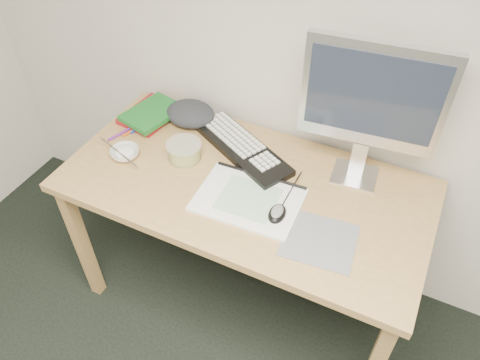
# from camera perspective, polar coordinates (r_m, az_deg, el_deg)

# --- Properties ---
(desk) EXTENTS (1.40, 0.70, 0.75)m
(desk) POSITION_cam_1_polar(r_m,az_deg,el_deg) (1.84, 0.53, -2.19)
(desk) COLOR tan
(desk) RESTS_ON ground
(mousepad) EXTENTS (0.26, 0.25, 0.00)m
(mousepad) POSITION_cam_1_polar(r_m,az_deg,el_deg) (1.62, 9.66, -7.26)
(mousepad) COLOR slate
(mousepad) RESTS_ON desk
(sketchpad) EXTENTS (0.39, 0.29, 0.01)m
(sketchpad) POSITION_cam_1_polar(r_m,az_deg,el_deg) (1.72, 1.03, -2.39)
(sketchpad) COLOR white
(sketchpad) RESTS_ON desk
(keyboard) EXTENTS (0.50, 0.36, 0.03)m
(keyboard) POSITION_cam_1_polar(r_m,az_deg,el_deg) (1.91, 0.25, 3.88)
(keyboard) COLOR black
(keyboard) RESTS_ON desk
(monitor) EXTENTS (0.48, 0.16, 0.56)m
(monitor) POSITION_cam_1_polar(r_m,az_deg,el_deg) (1.65, 15.80, 9.38)
(monitor) COLOR silver
(monitor) RESTS_ON desk
(mouse) EXTENTS (0.07, 0.10, 0.03)m
(mouse) POSITION_cam_1_polar(r_m,az_deg,el_deg) (1.65, 4.56, -3.86)
(mouse) COLOR black
(mouse) RESTS_ON sketchpad
(rice_bowl) EXTENTS (0.12, 0.12, 0.04)m
(rice_bowl) POSITION_cam_1_polar(r_m,az_deg,el_deg) (1.94, -13.85, 3.18)
(rice_bowl) COLOR silver
(rice_bowl) RESTS_ON desk
(chopsticks) EXTENTS (0.24, 0.10, 0.02)m
(chopsticks) POSITION_cam_1_polar(r_m,az_deg,el_deg) (1.92, -14.61, 3.34)
(chopsticks) COLOR #B9B9BC
(chopsticks) RESTS_ON rice_bowl
(fruit_tub) EXTENTS (0.18, 0.18, 0.07)m
(fruit_tub) POSITION_cam_1_polar(r_m,az_deg,el_deg) (1.88, -6.82, 3.54)
(fruit_tub) COLOR #DFD04E
(fruit_tub) RESTS_ON desk
(book_red) EXTENTS (0.21, 0.27, 0.02)m
(book_red) POSITION_cam_1_polar(r_m,az_deg,el_deg) (2.14, -10.87, 7.88)
(book_red) COLOR maroon
(book_red) RESTS_ON desk
(book_green) EXTENTS (0.23, 0.28, 0.02)m
(book_green) POSITION_cam_1_polar(r_m,az_deg,el_deg) (2.11, -10.66, 8.03)
(book_green) COLOR #1A6A25
(book_green) RESTS_ON book_red
(cloth_lump) EXTENTS (0.22, 0.20, 0.08)m
(cloth_lump) POSITION_cam_1_polar(r_m,az_deg,el_deg) (2.07, -6.06, 8.04)
(cloth_lump) COLOR #272B2F
(cloth_lump) RESTS_ON desk
(pencil_pink) EXTENTS (0.16, 0.04, 0.01)m
(pencil_pink) POSITION_cam_1_polar(r_m,az_deg,el_deg) (1.79, 0.97, -0.05)
(pencil_pink) COLOR pink
(pencil_pink) RESTS_ON desk
(pencil_tan) EXTENTS (0.16, 0.05, 0.01)m
(pencil_tan) POSITION_cam_1_polar(r_m,az_deg,el_deg) (1.79, 1.52, -0.08)
(pencil_tan) COLOR tan
(pencil_tan) RESTS_ON desk
(pencil_black) EXTENTS (0.18, 0.03, 0.01)m
(pencil_black) POSITION_cam_1_polar(r_m,az_deg,el_deg) (1.78, 3.70, -0.49)
(pencil_black) COLOR black
(pencil_black) RESTS_ON desk
(marker_blue) EXTENTS (0.04, 0.14, 0.01)m
(marker_blue) POSITION_cam_1_polar(r_m,az_deg,el_deg) (2.09, -11.80, 6.55)
(marker_blue) COLOR #1F39A8
(marker_blue) RESTS_ON desk
(marker_orange) EXTENTS (0.05, 0.13, 0.01)m
(marker_orange) POSITION_cam_1_polar(r_m,az_deg,el_deg) (2.08, -12.60, 6.10)
(marker_orange) COLOR #D55C19
(marker_orange) RESTS_ON desk
(marker_purple) EXTENTS (0.05, 0.13, 0.01)m
(marker_purple) POSITION_cam_1_polar(r_m,az_deg,el_deg) (2.07, -14.28, 5.54)
(marker_purple) COLOR #6D2893
(marker_purple) RESTS_ON desk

